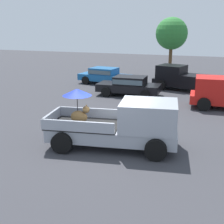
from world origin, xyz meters
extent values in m
plane|color=#38383D|center=(0.00, 0.00, 0.00)|extent=(80.00, 80.00, 0.00)
cylinder|color=black|center=(1.56, 1.26, 0.40)|extent=(0.84, 0.41, 0.80)
cylinder|color=black|center=(1.89, -0.67, 0.40)|extent=(0.84, 0.41, 0.80)
cylinder|color=black|center=(-1.89, 0.67, 0.40)|extent=(0.84, 0.41, 0.80)
cylinder|color=black|center=(-1.56, -1.26, 0.40)|extent=(0.84, 0.41, 0.80)
cube|color=#9EA3AD|center=(0.00, 0.00, 0.57)|extent=(5.23, 2.62, 0.50)
cube|color=#9EA3AD|center=(1.38, 0.24, 1.36)|extent=(2.38, 2.19, 1.08)
cube|color=#4C606B|center=(2.37, 0.41, 1.56)|extent=(0.35, 1.71, 0.64)
cube|color=black|center=(-1.13, -0.19, 0.85)|extent=(3.07, 2.29, 0.06)
cube|color=#9EA3AD|center=(-1.29, 0.71, 1.08)|extent=(2.78, 0.57, 0.40)
cube|color=#9EA3AD|center=(-0.98, -1.10, 1.08)|extent=(2.78, 0.57, 0.40)
cube|color=#9EA3AD|center=(-2.46, -0.42, 1.08)|extent=(0.41, 1.83, 0.40)
ellipsoid|color=olive|center=(-1.35, -0.19, 1.14)|extent=(0.72, 0.43, 0.52)
sphere|color=olive|center=(-1.06, -0.14, 1.46)|extent=(0.32, 0.32, 0.28)
cone|color=olive|center=(-1.07, -0.06, 1.60)|extent=(0.10, 0.10, 0.12)
cone|color=olive|center=(-1.04, -0.21, 1.60)|extent=(0.10, 0.10, 0.12)
cylinder|color=black|center=(-1.49, -0.02, 1.44)|extent=(0.03, 0.03, 1.13)
cone|color=#1E33B7|center=(-1.49, -0.02, 2.11)|extent=(1.35, 1.35, 0.28)
cylinder|color=black|center=(-0.42, 11.53, 0.38)|extent=(0.80, 0.43, 0.76)
cylinder|color=black|center=(0.02, 13.38, 0.38)|extent=(0.80, 0.43, 0.76)
cylinder|color=black|center=(2.69, 10.78, 0.38)|extent=(0.80, 0.43, 0.76)
cylinder|color=black|center=(3.13, 12.63, 0.38)|extent=(0.80, 0.43, 0.76)
cube|color=black|center=(1.35, 12.08, 0.55)|extent=(5.09, 2.86, 0.50)
cube|color=black|center=(0.19, 12.36, 1.30)|extent=(2.27, 2.19, 1.00)
cube|color=black|center=(2.32, 11.85, 1.00)|extent=(3.04, 2.38, 0.40)
cylinder|color=black|center=(3.02, 6.68, 0.38)|extent=(0.78, 0.32, 0.76)
cylinder|color=black|center=(2.87, 8.57, 0.38)|extent=(0.78, 0.32, 0.76)
cube|color=red|center=(3.34, 7.66, 1.30)|extent=(2.03, 1.94, 1.00)
cylinder|color=black|center=(-3.86, 13.13, 0.33)|extent=(0.68, 0.29, 0.66)
cylinder|color=black|center=(-4.05, 11.38, 0.33)|extent=(0.68, 0.29, 0.66)
cylinder|color=black|center=(-6.54, 13.41, 0.33)|extent=(0.68, 0.29, 0.66)
cylinder|color=black|center=(-6.73, 11.66, 0.33)|extent=(0.68, 0.29, 0.66)
cube|color=#195999|center=(-5.29, 12.40, 0.55)|extent=(4.46, 2.21, 0.52)
cube|color=#195999|center=(-5.39, 12.41, 1.05)|extent=(2.26, 1.82, 0.56)
cube|color=#4C606B|center=(-5.39, 12.41, 1.05)|extent=(2.21, 1.89, 0.32)
cylinder|color=black|center=(-3.46, 8.03, 0.33)|extent=(0.67, 0.25, 0.66)
cylinder|color=black|center=(-3.55, 9.79, 0.33)|extent=(0.67, 0.25, 0.66)
cylinder|color=black|center=(-0.77, 8.16, 0.33)|extent=(0.67, 0.25, 0.66)
cylinder|color=black|center=(-0.85, 9.92, 0.33)|extent=(0.67, 0.25, 0.66)
cube|color=black|center=(-2.16, 8.98, 0.55)|extent=(4.38, 1.97, 0.52)
cube|color=black|center=(-2.06, 8.98, 1.05)|extent=(2.18, 1.70, 0.56)
cube|color=#4C606B|center=(-2.06, 8.98, 1.05)|extent=(2.12, 1.78, 0.32)
cylinder|color=brown|center=(-1.05, 18.77, 1.46)|extent=(0.32, 0.32, 2.92)
sphere|color=#2D7A33|center=(-1.05, 18.77, 3.97)|extent=(3.01, 3.01, 3.01)
camera|label=1|loc=(3.86, -10.33, 4.61)|focal=47.67mm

